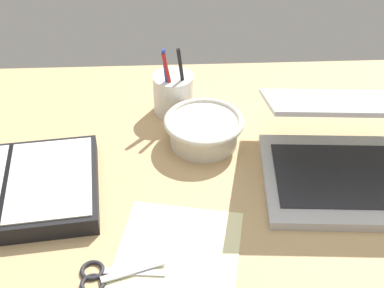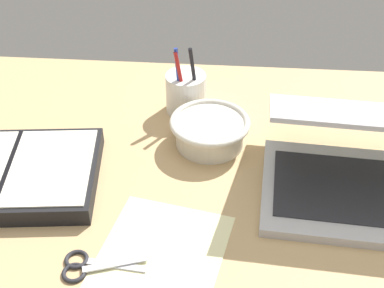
% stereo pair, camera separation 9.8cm
% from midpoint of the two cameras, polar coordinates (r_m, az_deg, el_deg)
% --- Properties ---
extents(desk_top, '(1.40, 1.00, 0.02)m').
position_cam_midpoint_polar(desk_top, '(0.97, 1.86, -6.81)').
color(desk_top, tan).
rests_on(desk_top, ground).
extents(laptop, '(0.37, 0.34, 0.18)m').
position_cam_midpoint_polar(laptop, '(1.02, 20.33, -2.33)').
color(laptop, '#B7B7BC').
rests_on(laptop, desk_top).
extents(bowl, '(0.16, 0.16, 0.06)m').
position_cam_midpoint_polar(bowl, '(1.07, 4.52, 1.37)').
color(bowl, silver).
rests_on(bowl, desk_top).
extents(pen_cup, '(0.09, 0.09, 0.17)m').
position_cam_midpoint_polar(pen_cup, '(1.16, 1.75, 5.43)').
color(pen_cup, white).
rests_on(pen_cup, desk_top).
extents(planner, '(0.34, 0.27, 0.04)m').
position_cam_midpoint_polar(planner, '(1.03, -16.25, -3.21)').
color(planner, black).
rests_on(planner, desk_top).
extents(scissors, '(0.13, 0.07, 0.01)m').
position_cam_midpoint_polar(scissors, '(0.87, -8.09, -12.89)').
color(scissors, '#B7B7BC').
rests_on(scissors, desk_top).
extents(paper_sheet_front, '(0.25, 0.32, 0.00)m').
position_cam_midpoint_polar(paper_sheet_front, '(0.86, -0.67, -13.37)').
color(paper_sheet_front, '#F4EFB2').
rests_on(paper_sheet_front, desk_top).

